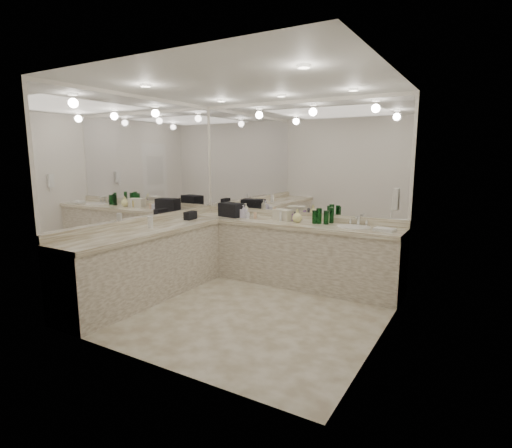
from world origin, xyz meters
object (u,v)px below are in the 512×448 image
Objects in this scene: soap_bottle_a at (246,210)px; soap_bottle_c at (297,216)px; black_toiletry_bag at (232,210)px; cream_cosmetic_case at (283,215)px; sink at (354,228)px; soap_bottle_b at (244,211)px; hand_towel at (385,230)px; wall_phone at (396,199)px.

soap_bottle_c is (0.86, -0.02, -0.02)m from soap_bottle_a.
black_toiletry_bag reaches higher than cream_cosmetic_case.
sink is 2.43× the size of soap_bottle_c.
soap_bottle_b is at bearing -157.37° from cream_cosmetic_case.
soap_bottle_a is (-2.08, 0.11, 0.09)m from hand_towel.
wall_phone is 2.35m from soap_bottle_a.
wall_phone is 0.97× the size of hand_towel.
soap_bottle_a is at bearing 178.80° from soap_bottle_c.
soap_bottle_c is at bearing 160.53° from wall_phone.
soap_bottle_b is (-1.67, -0.04, 0.10)m from sink.
wall_phone reaches higher than soap_bottle_b.
black_toiletry_bag is at bearing -178.20° from soap_bottle_c.
soap_bottle_c is at bearing -1.20° from soap_bottle_a.
wall_phone is 2.34m from soap_bottle_b.
wall_phone is 1.13× the size of soap_bottle_a.
soap_bottle_a reaches higher than hand_towel.
cream_cosmetic_case is (-1.66, 0.56, -0.37)m from wall_phone.
soap_bottle_a is (-0.61, -0.04, 0.03)m from cream_cosmetic_case.
cream_cosmetic_case is (-1.06, 0.06, 0.08)m from sink.
wall_phone reaches higher than soap_bottle_a.
sink is at bearing 0.06° from soap_bottle_c.
soap_bottle_c is at bearing 2.88° from soap_bottle_b.
hand_towel is at bearing -3.05° from soap_bottle_a.
soap_bottle_a is at bearing 12.97° from black_toiletry_bag.
wall_phone is 0.88× the size of cream_cosmetic_case.
sink is 2.07× the size of soap_bottle_a.
sink is 1.83× the size of wall_phone.
sink is 1.20× the size of black_toiletry_bag.
sink is 1.89m from black_toiletry_bag.
hand_towel is 1.27× the size of soap_bottle_b.
cream_cosmetic_case is 1.28× the size of soap_bottle_a.
cream_cosmetic_case is 0.26m from soap_bottle_c.
black_toiletry_bag is 1.72× the size of soap_bottle_a.
soap_bottle_a is 0.86m from soap_bottle_c.
soap_bottle_c reaches higher than sink.
soap_bottle_a is (-1.66, 0.02, 0.11)m from sink.
black_toiletry_bag is at bearing -178.94° from sink.
cream_cosmetic_case is at bearing 6.46° from black_toiletry_bag.
hand_towel is 1.37× the size of soap_bottle_c.
wall_phone is at bearing -19.47° from soap_bottle_c.
black_toiletry_bag is (-1.89, -0.03, 0.11)m from sink.
soap_bottle_c is (-1.22, 0.09, 0.07)m from hand_towel.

